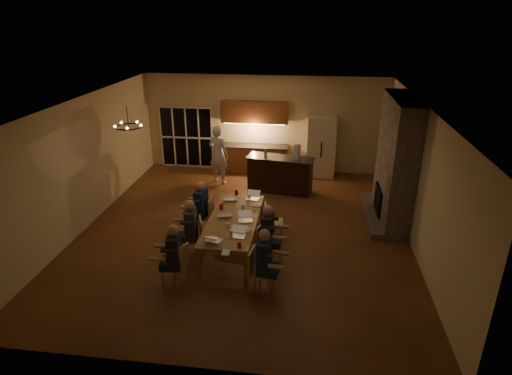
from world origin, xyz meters
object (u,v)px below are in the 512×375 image
object	(u,v)px
chair_right_far	(274,222)
laptop_b	(238,232)
refrigerator	(321,147)
mug_front	(228,225)
laptop_d	(245,216)
can_silver	(231,233)
chair_right_mid	(270,245)
redcup_far	(249,192)
mug_mid	(243,207)
plate_far	(257,205)
dining_table	(234,233)
bar_blender	(297,152)
chair_right_near	(262,272)
mug_back	(224,202)
person_left_near	(175,257)
bar_bottle	(265,153)
person_left_mid	(191,229)
chandelier	(129,127)
chair_left_near	(175,264)
can_cola	(236,193)
person_left_far	(201,208)
laptop_e	(230,195)
chair_left_mid	(192,238)
standing_person	(218,155)
person_right_near	(264,262)
redcup_mid	(221,206)
plate_near	(244,230)
person_right_mid	(268,235)
laptop_c	(224,211)
chair_left_far	(203,215)
plate_left	(212,239)
laptop_a	(214,236)
redcup_near	(239,245)
bar_island	(280,174)

from	to	relation	value
chair_right_far	laptop_b	bearing A→B (deg)	149.09
refrigerator	mug_front	size ratio (longest dim) A/B	20.00
laptop_d	can_silver	bearing A→B (deg)	-117.06
chair_right_mid	redcup_far	world-z (taller)	chair_right_mid
mug_mid	plate_far	bearing A→B (deg)	34.69
dining_table	bar_blender	world-z (taller)	bar_blender
chair_right_near	mug_back	distance (m)	2.64
person_left_near	bar_bottle	world-z (taller)	person_left_near
person_left_mid	chandelier	xyz separation A→B (m)	(-1.49, 0.71, 2.06)
mug_front	can_silver	size ratio (longest dim) A/B	0.83
chair_left_near	can_cola	bearing A→B (deg)	-175.70
chair_left_near	person_left_mid	xyz separation A→B (m)	(0.07, 1.04, 0.24)
redcup_far	bar_bottle	distance (m)	2.16
person_left_far	laptop_e	world-z (taller)	person_left_far
chair_left_mid	bar_blender	xyz separation A→B (m)	(2.13, 3.82, 0.86)
laptop_e	bar_bottle	bearing A→B (deg)	-116.63
standing_person	person_right_near	bearing A→B (deg)	134.20
laptop_b	bar_bottle	bearing A→B (deg)	96.26
mug_front	mug_mid	distance (m)	1.00
refrigerator	chair_right_mid	bearing A→B (deg)	-101.49
redcup_mid	can_cola	world-z (taller)	same
chandelier	plate_near	distance (m)	3.40
mug_front	chair_left_mid	bearing A→B (deg)	-178.71
dining_table	person_left_mid	xyz separation A→B (m)	(-0.84, -0.50, 0.31)
redcup_mid	can_silver	bearing A→B (deg)	-69.30
refrigerator	mug_mid	size ratio (longest dim) A/B	20.00
person_right_mid	laptop_c	distance (m)	1.27
mug_front	redcup_far	size ratio (longest dim) A/B	0.83
chair_left_far	plate_left	bearing A→B (deg)	20.12
refrigerator	mug_mid	distance (m)	4.83
chandelier	bar_blender	world-z (taller)	chandelier
can_cola	chandelier	bearing A→B (deg)	-152.36
bar_bottle	refrigerator	bearing A→B (deg)	41.37
chair_right_far	plate_left	distance (m)	1.94
person_left_far	bar_blender	distance (m)	3.60
standing_person	mug_mid	size ratio (longest dim) A/B	18.76
laptop_e	person_right_near	bearing A→B (deg)	100.68
person_left_near	laptop_a	distance (m)	0.90
chair_left_mid	person_left_near	xyz separation A→B (m)	(-0.01, -1.19, 0.24)
person_right_mid	standing_person	bearing A→B (deg)	27.68
person_left_mid	plate_near	world-z (taller)	person_left_mid
laptop_e	mug_front	world-z (taller)	laptop_e
chair_left_mid	can_cola	distance (m)	1.96
redcup_near	redcup_far	distance (m)	2.67
refrigerator	laptop_a	size ratio (longest dim) A/B	6.25
mug_front	redcup_mid	xyz separation A→B (m)	(-0.34, 0.91, 0.01)
bar_island	bar_blender	size ratio (longest dim) A/B	4.42
chair_left_far	person_left_far	world-z (taller)	person_left_far
person_right_near	plate_near	bearing A→B (deg)	34.19
mug_front	mug_back	distance (m)	1.23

